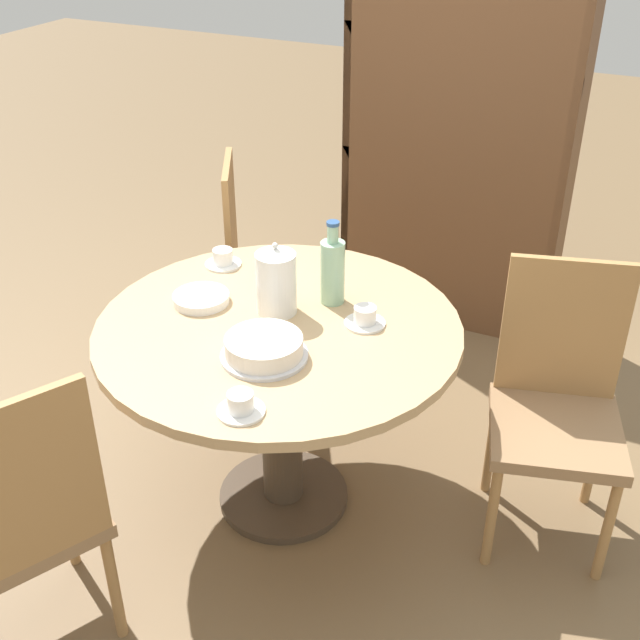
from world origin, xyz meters
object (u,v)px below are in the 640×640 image
chair_a (557,403)px  bookshelf (456,158)px  water_bottle (333,270)px  cup_c (241,405)px  cup_a (223,259)px  cup_b (365,317)px  chair_b (263,264)px  cake_main (264,348)px  chair_c (20,517)px  coffee_pot (276,281)px

chair_a → bookshelf: size_ratio=0.57×
water_bottle → cup_c: bearing=-87.5°
cup_a → cup_b: size_ratio=1.00×
chair_b → cake_main: 1.14m
chair_c → cup_c: (0.48, 0.39, 0.27)m
chair_a → water_bottle: 0.86m
cup_c → water_bottle: bearing=92.5°
bookshelf → chair_c: bearing=78.9°
cup_b → cup_c: same height
coffee_pot → cup_b: size_ratio=1.87×
chair_b → cake_main: (0.54, -0.96, 0.28)m
water_bottle → chair_c: bearing=-113.2°
bookshelf → cup_c: bearing=90.3°
water_bottle → cup_a: water_bottle is taller
chair_b → bookshelf: bearing=-66.0°
chair_a → water_bottle: (-0.77, -0.09, 0.36)m
cup_a → chair_b: bearing=103.1°
water_bottle → bookshelf: bearing=89.2°
cake_main → chair_a: bearing=31.3°
water_bottle → cake_main: (-0.04, -0.40, -0.09)m
coffee_pot → cup_b: 0.31m
bookshelf → water_bottle: bearing=89.2°
cup_b → coffee_pot: bearing=-170.8°
coffee_pot → cake_main: size_ratio=0.94×
water_bottle → cup_b: size_ratio=2.19×
chair_c → cup_c: bearing=156.4°
chair_a → cup_b: 0.69m
coffee_pot → water_bottle: 0.20m
water_bottle → cup_c: size_ratio=2.19×
bookshelf → cup_b: (0.14, -1.43, -0.05)m
water_bottle → cup_c: water_bottle is taller
cake_main → cup_a: (-0.43, 0.47, -0.01)m
cup_b → water_bottle: bearing=149.7°
cake_main → cup_b: size_ratio=1.99×
bookshelf → cake_main: size_ratio=6.39×
chair_a → cup_b: size_ratio=7.25×
water_bottle → cake_main: bearing=-96.2°
cup_a → cake_main: bearing=-47.8°
cup_b → cup_c: size_ratio=1.00×
cup_a → cup_b: same height
bookshelf → cup_a: 1.36m
cake_main → cup_a: cake_main is taller
chair_b → coffee_pot: 0.91m
chair_c → cake_main: chair_c is taller
chair_a → cup_b: chair_a is taller
chair_b → cup_b: bearing=-159.5°
coffee_pot → cup_b: bearing=9.2°
chair_a → coffee_pot: bearing=179.4°
coffee_pot → water_bottle: water_bottle is taller
cake_main → water_bottle: bearing=83.8°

